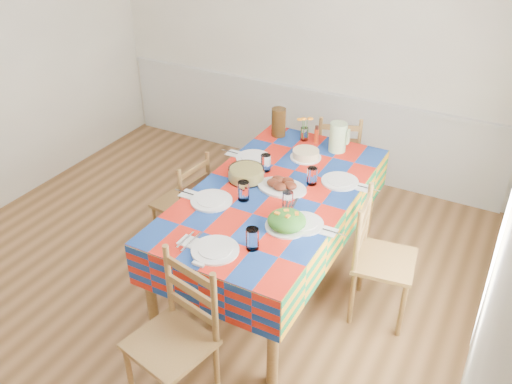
{
  "coord_description": "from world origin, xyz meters",
  "views": [
    {
      "loc": [
        2.18,
        -2.61,
        3.01
      ],
      "look_at": [
        0.59,
        0.34,
        0.94
      ],
      "focal_mm": 38.0,
      "sensor_mm": 36.0,
      "label": 1
    }
  ],
  "objects_px": {
    "meat_platter": "(282,185)",
    "chair_left": "(185,204)",
    "chair_near": "(176,339)",
    "chair_right": "(379,259)",
    "chair_far": "(337,159)",
    "green_pitcher": "(338,137)",
    "tea_pitcher": "(279,122)",
    "dining_table": "(275,201)"
  },
  "relations": [
    {
      "from": "dining_table",
      "to": "chair_near",
      "type": "bearing_deg",
      "value": -89.57
    },
    {
      "from": "chair_near",
      "to": "chair_right",
      "type": "relative_size",
      "value": 1.03
    },
    {
      "from": "dining_table",
      "to": "meat_platter",
      "type": "xyz_separation_m",
      "value": [
        0.03,
        0.05,
        0.13
      ]
    },
    {
      "from": "chair_near",
      "to": "chair_left",
      "type": "height_order",
      "value": "chair_near"
    },
    {
      "from": "green_pitcher",
      "to": "chair_far",
      "type": "distance_m",
      "value": 0.72
    },
    {
      "from": "chair_near",
      "to": "chair_left",
      "type": "xyz_separation_m",
      "value": [
        -0.88,
        1.35,
        -0.06
      ]
    },
    {
      "from": "green_pitcher",
      "to": "chair_far",
      "type": "xyz_separation_m",
      "value": [
        -0.16,
        0.51,
        -0.49
      ]
    },
    {
      "from": "dining_table",
      "to": "chair_left",
      "type": "bearing_deg",
      "value": -179.68
    },
    {
      "from": "chair_right",
      "to": "chair_left",
      "type": "bearing_deg",
      "value": 82.1
    },
    {
      "from": "chair_left",
      "to": "chair_right",
      "type": "relative_size",
      "value": 0.91
    },
    {
      "from": "chair_far",
      "to": "chair_right",
      "type": "distance_m",
      "value": 1.61
    },
    {
      "from": "chair_left",
      "to": "chair_right",
      "type": "height_order",
      "value": "chair_right"
    },
    {
      "from": "chair_left",
      "to": "dining_table",
      "type": "bearing_deg",
      "value": 96.82
    },
    {
      "from": "green_pitcher",
      "to": "chair_right",
      "type": "xyz_separation_m",
      "value": [
        0.69,
        -0.86,
        -0.47
      ]
    },
    {
      "from": "chair_far",
      "to": "green_pitcher",
      "type": "bearing_deg",
      "value": 87.5
    },
    {
      "from": "chair_near",
      "to": "chair_left",
      "type": "distance_m",
      "value": 1.61
    },
    {
      "from": "green_pitcher",
      "to": "chair_left",
      "type": "height_order",
      "value": "green_pitcher"
    },
    {
      "from": "tea_pitcher",
      "to": "chair_left",
      "type": "bearing_deg",
      "value": -117.01
    },
    {
      "from": "chair_left",
      "to": "meat_platter",
      "type": "bearing_deg",
      "value": 100.19
    },
    {
      "from": "green_pitcher",
      "to": "chair_right",
      "type": "height_order",
      "value": "green_pitcher"
    },
    {
      "from": "tea_pitcher",
      "to": "dining_table",
      "type": "bearing_deg",
      "value": -65.21
    },
    {
      "from": "meat_platter",
      "to": "chair_left",
      "type": "xyz_separation_m",
      "value": [
        -0.9,
        -0.06,
        -0.41
      ]
    },
    {
      "from": "chair_left",
      "to": "chair_right",
      "type": "xyz_separation_m",
      "value": [
        1.73,
        -0.0,
        0.04
      ]
    },
    {
      "from": "meat_platter",
      "to": "chair_far",
      "type": "bearing_deg",
      "value": 90.69
    },
    {
      "from": "tea_pitcher",
      "to": "chair_far",
      "type": "xyz_separation_m",
      "value": [
        0.43,
        0.48,
        -0.49
      ]
    },
    {
      "from": "chair_right",
      "to": "chair_near",
      "type": "bearing_deg",
      "value": 139.96
    },
    {
      "from": "green_pitcher",
      "to": "chair_left",
      "type": "xyz_separation_m",
      "value": [
        -1.04,
        -0.86,
        -0.51
      ]
    },
    {
      "from": "chair_far",
      "to": "chair_near",
      "type": "bearing_deg",
      "value": 70.07
    },
    {
      "from": "dining_table",
      "to": "tea_pitcher",
      "type": "bearing_deg",
      "value": 114.79
    },
    {
      "from": "green_pitcher",
      "to": "chair_left",
      "type": "bearing_deg",
      "value": -140.32
    },
    {
      "from": "meat_platter",
      "to": "chair_right",
      "type": "xyz_separation_m",
      "value": [
        0.83,
        -0.06,
        -0.37
      ]
    },
    {
      "from": "meat_platter",
      "to": "chair_far",
      "type": "xyz_separation_m",
      "value": [
        -0.02,
        1.31,
        -0.39
      ]
    },
    {
      "from": "green_pitcher",
      "to": "chair_right",
      "type": "relative_size",
      "value": 0.25
    },
    {
      "from": "chair_far",
      "to": "chair_right",
      "type": "relative_size",
      "value": 0.95
    },
    {
      "from": "meat_platter",
      "to": "tea_pitcher",
      "type": "xyz_separation_m",
      "value": [
        -0.44,
        0.84,
        0.1
      ]
    },
    {
      "from": "meat_platter",
      "to": "chair_near",
      "type": "relative_size",
      "value": 0.38
    },
    {
      "from": "tea_pitcher",
      "to": "chair_right",
      "type": "bearing_deg",
      "value": -35.12
    },
    {
      "from": "meat_platter",
      "to": "chair_right",
      "type": "height_order",
      "value": "chair_right"
    },
    {
      "from": "tea_pitcher",
      "to": "chair_far",
      "type": "relative_size",
      "value": 0.27
    },
    {
      "from": "dining_table",
      "to": "chair_far",
      "type": "height_order",
      "value": "chair_far"
    },
    {
      "from": "chair_right",
      "to": "dining_table",
      "type": "bearing_deg",
      "value": 81.72
    },
    {
      "from": "meat_platter",
      "to": "tea_pitcher",
      "type": "distance_m",
      "value": 0.95
    }
  ]
}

